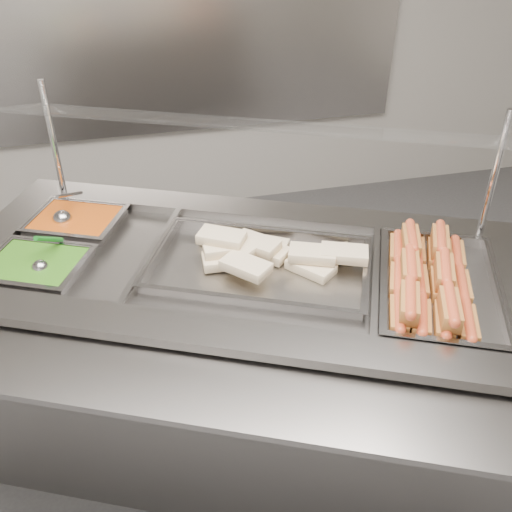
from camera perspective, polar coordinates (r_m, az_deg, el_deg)
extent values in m
plane|color=#4C4C4E|center=(2.42, 1.65, -23.61)|extent=(6.00, 6.00, 0.00)
cube|color=#A09B96|center=(3.81, -8.43, 20.76)|extent=(3.00, 0.04, 1.20)
cube|color=slate|center=(2.26, -1.34, -10.71)|extent=(2.06, 1.52, 0.92)
cube|color=gray|center=(1.67, -4.25, -7.81)|extent=(1.86, 0.96, 0.03)
cube|color=gray|center=(2.26, 0.49, 4.49)|extent=(1.86, 0.96, 0.03)
cube|color=black|center=(2.02, -1.47, -3.56)|extent=(1.80, 1.27, 0.02)
cube|color=gray|center=(1.92, 11.87, -1.94)|extent=(0.27, 0.55, 0.01)
cube|color=gray|center=(2.03, -10.30, 0.50)|extent=(0.27, 0.55, 0.01)
cube|color=gray|center=(1.58, -5.83, -12.94)|extent=(1.83, 1.04, 0.02)
cylinder|color=silver|center=(2.41, -19.64, 10.95)|extent=(0.03, 0.03, 0.46)
cylinder|color=silver|center=(2.15, 22.74, 7.51)|extent=(0.03, 0.03, 0.46)
cube|color=silver|center=(1.95, -0.31, 13.06)|extent=(1.71, 1.01, 0.09)
cube|color=#B33F09|center=(2.31, -17.43, 2.73)|extent=(0.37, 0.34, 0.09)
cube|color=#145A0E|center=(2.09, -21.02, -1.58)|extent=(0.37, 0.34, 0.09)
cube|color=brown|center=(1.78, 14.06, -6.01)|extent=(0.12, 0.17, 0.05)
cylinder|color=#BE3E22|center=(1.77, 14.16, -5.44)|extent=(0.10, 0.17, 0.03)
cube|color=brown|center=(1.93, 13.99, -2.57)|extent=(0.12, 0.17, 0.05)
cylinder|color=#BE3E22|center=(1.92, 14.09, -1.99)|extent=(0.11, 0.17, 0.03)
cube|color=brown|center=(2.08, 13.95, 0.45)|extent=(0.12, 0.17, 0.05)
cylinder|color=#BE3E22|center=(2.07, 14.03, 0.95)|extent=(0.10, 0.17, 0.03)
cube|color=brown|center=(1.79, 16.14, -6.26)|extent=(0.12, 0.17, 0.05)
cylinder|color=#BE3E22|center=(1.78, 16.27, -5.65)|extent=(0.11, 0.17, 0.03)
cube|color=brown|center=(1.94, 15.93, -2.70)|extent=(0.11, 0.17, 0.05)
cylinder|color=#BE3E22|center=(1.92, 16.02, -2.20)|extent=(0.10, 0.17, 0.03)
cube|color=brown|center=(2.09, 15.71, 0.18)|extent=(0.12, 0.17, 0.05)
cylinder|color=#BE3E22|center=(2.08, 15.82, 0.76)|extent=(0.10, 0.17, 0.03)
cube|color=brown|center=(1.80, 18.25, -6.44)|extent=(0.12, 0.17, 0.05)
cylinder|color=#BE3E22|center=(1.79, 18.38, -5.84)|extent=(0.11, 0.17, 0.03)
cube|color=brown|center=(1.95, 17.85, -2.96)|extent=(0.12, 0.17, 0.05)
cylinder|color=#BE3E22|center=(1.93, 17.97, -2.40)|extent=(0.10, 0.17, 0.03)
cube|color=brown|center=(2.10, 17.52, 0.02)|extent=(0.12, 0.17, 0.05)
cylinder|color=#BE3E22|center=(2.09, 17.62, 0.56)|extent=(0.11, 0.17, 0.03)
cube|color=brown|center=(1.81, 20.33, -6.62)|extent=(0.12, 0.17, 0.05)
cylinder|color=#BE3E22|center=(1.80, 20.47, -6.03)|extent=(0.10, 0.17, 0.03)
cube|color=brown|center=(1.96, 19.77, -3.15)|extent=(0.12, 0.17, 0.05)
cylinder|color=#BE3E22|center=(1.94, 19.90, -2.59)|extent=(0.10, 0.17, 0.03)
cube|color=brown|center=(2.11, 19.30, -0.15)|extent=(0.12, 0.17, 0.05)
cylinder|color=#BE3E22|center=(2.10, 19.41, 0.36)|extent=(0.11, 0.17, 0.03)
cube|color=brown|center=(1.76, 15.08, -4.57)|extent=(0.12, 0.17, 0.05)
cylinder|color=#BE3E22|center=(1.74, 15.19, -3.97)|extent=(0.11, 0.17, 0.03)
cube|color=brown|center=(1.91, 15.15, -1.22)|extent=(0.12, 0.17, 0.05)
cylinder|color=#BE3E22|center=(1.89, 15.25, -0.65)|extent=(0.10, 0.17, 0.03)
cube|color=brown|center=(2.05, 15.22, 1.41)|extent=(0.11, 0.17, 0.05)
cylinder|color=#BE3E22|center=(2.04, 15.32, 1.96)|extent=(0.10, 0.17, 0.03)
cube|color=brown|center=(1.77, 18.81, -5.10)|extent=(0.11, 0.17, 0.05)
cylinder|color=#BE3E22|center=(1.75, 18.95, -4.50)|extent=(0.10, 0.17, 0.03)
cube|color=brown|center=(1.92, 18.31, -1.57)|extent=(0.12, 0.17, 0.05)
cylinder|color=#BE3E22|center=(1.91, 18.43, -1.00)|extent=(0.11, 0.17, 0.03)
cube|color=brown|center=(2.07, 17.91, 1.32)|extent=(0.12, 0.17, 0.05)
cylinder|color=#BE3E22|center=(2.06, 18.03, 1.87)|extent=(0.11, 0.17, 0.03)
cube|color=#D2B78D|center=(1.99, -0.64, 0.25)|extent=(0.17, 0.12, 0.03)
cube|color=#D2B78D|center=(1.94, 5.52, -1.07)|extent=(0.17, 0.18, 0.03)
cube|color=#D2B78D|center=(2.03, 0.91, 1.07)|extent=(0.18, 0.16, 0.03)
cube|color=#D2B78D|center=(1.96, -3.03, -0.39)|extent=(0.16, 0.10, 0.03)
cube|color=#D2B78D|center=(1.98, -2.58, 0.07)|extent=(0.18, 0.16, 0.03)
cube|color=#D2B78D|center=(2.01, 7.19, 0.21)|extent=(0.17, 0.11, 0.03)
cube|color=#D2B78D|center=(2.07, -3.41, 1.64)|extent=(0.18, 0.18, 0.03)
cube|color=#D2B78D|center=(2.00, 1.01, 0.52)|extent=(0.17, 0.18, 0.03)
cube|color=#D2B78D|center=(1.95, 8.82, 0.24)|extent=(0.18, 0.14, 0.03)
cube|color=#D2B78D|center=(1.96, -2.97, 0.84)|extent=(0.16, 0.09, 0.03)
cube|color=#D2B78D|center=(1.94, 5.66, 0.21)|extent=(0.18, 0.14, 0.03)
cube|color=#D2B78D|center=(1.97, -2.03, 1.05)|extent=(0.17, 0.18, 0.03)
cube|color=#D2B78D|center=(1.98, 0.02, 1.23)|extent=(0.18, 0.18, 0.03)
cube|color=#D2B78D|center=(1.87, -1.03, -1.01)|extent=(0.17, 0.18, 0.03)
cube|color=#D2B78D|center=(1.96, -3.46, 1.89)|extent=(0.18, 0.16, 0.03)
sphere|color=#ABABB0|center=(2.29, -18.78, 3.47)|extent=(0.07, 0.07, 0.07)
cylinder|color=#ABABB0|center=(2.33, -18.13, 5.86)|extent=(0.09, 0.17, 0.08)
sphere|color=#ABABB0|center=(2.04, -20.75, -1.16)|extent=(0.06, 0.06, 0.06)
cylinder|color=#12681B|center=(2.07, -20.00, 1.60)|extent=(0.08, 0.14, 0.11)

